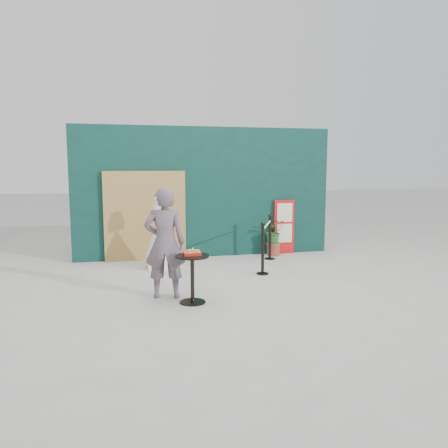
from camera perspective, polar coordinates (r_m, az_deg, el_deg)
ground at (r=7.43m, az=2.14°, el=-8.85°), size 60.00×60.00×0.00m
back_wall at (r=10.22m, az=-2.50°, el=4.16°), size 6.00×0.30×3.00m
bamboo_fence at (r=9.89m, az=-10.25°, el=1.03°), size 1.80×0.08×2.00m
woman at (r=6.99m, az=-7.74°, el=-2.46°), size 0.71×0.52×1.78m
menu_board at (r=10.63m, az=7.84°, el=-0.38°), size 0.50×0.07×1.30m
statue at (r=9.12m, az=-8.43°, el=-1.92°), size 0.59×0.59×1.50m
cafe_table at (r=6.74m, az=-4.16°, el=-6.17°), size 0.52×0.52×0.75m
food_basket at (r=6.68m, az=-4.16°, el=-3.76°), size 0.26×0.19×0.11m
planter at (r=10.40m, az=6.48°, el=-1.37°), size 0.51×0.44×0.86m
stanchion_barrier at (r=9.24m, az=5.59°, el=-2.49°), size 0.84×1.54×1.03m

